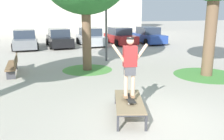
{
  "coord_description": "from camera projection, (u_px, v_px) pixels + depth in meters",
  "views": [
    {
      "loc": [
        -3.18,
        -5.36,
        2.92
      ],
      "look_at": [
        -0.65,
        2.04,
        1.0
      ],
      "focal_mm": 38.58,
      "sensor_mm": 36.0,
      "label": 1
    }
  ],
  "objects": [
    {
      "name": "ground_plane",
      "position": [
        158.0,
        120.0,
        6.62
      ],
      "size": [
        120.0,
        120.0,
        0.0
      ],
      "primitive_type": "plane",
      "color": "#B2AA9E"
    },
    {
      "name": "skate_box",
      "position": [
        129.0,
        102.0,
        6.81
      ],
      "size": [
        1.31,
        2.04,
        0.46
      ],
      "color": "#38383D",
      "rests_on": "ground"
    },
    {
      "name": "car_silver",
      "position": [
        91.0,
        37.0,
        21.04
      ],
      "size": [
        2.02,
        4.25,
        1.5
      ],
      "color": "#B7BABF",
      "rests_on": "ground"
    },
    {
      "name": "skater",
      "position": [
        130.0,
        64.0,
        6.53
      ],
      "size": [
        1.0,
        0.33,
        1.69
      ],
      "color": "beige",
      "rests_on": "skateboard"
    },
    {
      "name": "car_grey",
      "position": [
        25.0,
        40.0,
        19.22
      ],
      "size": [
        1.93,
        4.2,
        1.5
      ],
      "color": "slate",
      "rests_on": "ground"
    },
    {
      "name": "grass_patch_near_right",
      "position": [
        206.0,
        75.0,
        11.29
      ],
      "size": [
        3.02,
        3.02,
        0.01
      ],
      "primitive_type": "cylinder",
      "color": "#47893D",
      "rests_on": "ground"
    },
    {
      "name": "car_blue",
      "position": [
        148.0,
        36.0,
        22.36
      ],
      "size": [
        1.98,
        4.23,
        1.5
      ],
      "color": "#28479E",
      "rests_on": "ground"
    },
    {
      "name": "grass_patch_mid_back",
      "position": [
        87.0,
        70.0,
        12.32
      ],
      "size": [
        2.54,
        2.54,
        0.01
      ],
      "primitive_type": "cylinder",
      "color": "#519342",
      "rests_on": "ground"
    },
    {
      "name": "skateboard",
      "position": [
        129.0,
        98.0,
        6.76
      ],
      "size": [
        0.32,
        0.82,
        0.09
      ],
      "color": "black",
      "rests_on": "skate_box"
    },
    {
      "name": "car_red",
      "position": [
        120.0,
        36.0,
        21.76
      ],
      "size": [
        2.05,
        4.27,
        1.5
      ],
      "color": "red",
      "rests_on": "ground"
    },
    {
      "name": "car_black",
      "position": [
        59.0,
        38.0,
        20.17
      ],
      "size": [
        2.02,
        4.25,
        1.5
      ],
      "color": "black",
      "rests_on": "ground"
    },
    {
      "name": "park_bench",
      "position": [
        13.0,
        65.0,
        11.39
      ],
      "size": [
        0.45,
        2.4,
        0.83
      ],
      "color": "brown",
      "rests_on": "ground"
    }
  ]
}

